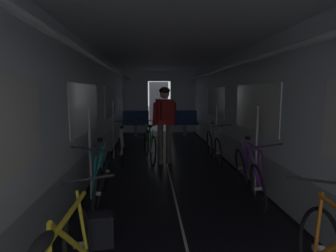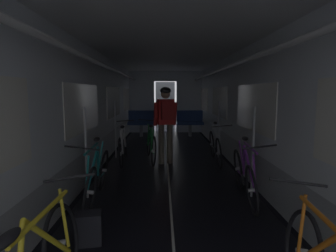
{
  "view_description": "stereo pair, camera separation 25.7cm",
  "coord_description": "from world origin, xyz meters",
  "px_view_note": "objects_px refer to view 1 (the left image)",
  "views": [
    {
      "loc": [
        -0.37,
        -1.97,
        1.61
      ],
      "look_at": [
        0.0,
        3.69,
        0.92
      ],
      "focal_mm": 29.3,
      "sensor_mm": 36.0,
      "label": 1
    },
    {
      "loc": [
        -0.11,
        -1.98,
        1.61
      ],
      "look_at": [
        0.0,
        3.69,
        0.92
      ],
      "focal_mm": 29.3,
      "sensor_mm": 36.0,
      "label": 2
    }
  ],
  "objects_px": {
    "bicycle_teal": "(102,177)",
    "person_cyclist_aisle": "(165,117)",
    "bicycle_purple": "(249,174)",
    "bicycle_white": "(121,147)",
    "bicycle_silver": "(214,146)",
    "bicycle_green_in_aisle": "(150,145)",
    "bench_seat_far_left": "(136,121)",
    "backpack_on_floor": "(101,230)",
    "bench_seat_far_right": "(184,121)"
  },
  "relations": [
    {
      "from": "person_cyclist_aisle",
      "to": "backpack_on_floor",
      "type": "relative_size",
      "value": 5.09
    },
    {
      "from": "bicycle_purple",
      "to": "bicycle_green_in_aisle",
      "type": "xyz_separation_m",
      "value": [
        -1.51,
        2.39,
        0.0
      ]
    },
    {
      "from": "bench_seat_far_right",
      "to": "bicycle_green_in_aisle",
      "type": "distance_m",
      "value": 3.92
    },
    {
      "from": "bench_seat_far_right",
      "to": "bicycle_green_in_aisle",
      "type": "xyz_separation_m",
      "value": [
        -1.29,
        -3.7,
        -0.18
      ]
    },
    {
      "from": "bicycle_purple",
      "to": "backpack_on_floor",
      "type": "distance_m",
      "value": 2.35
    },
    {
      "from": "bicycle_green_in_aisle",
      "to": "backpack_on_floor",
      "type": "relative_size",
      "value": 4.95
    },
    {
      "from": "bench_seat_far_right",
      "to": "backpack_on_floor",
      "type": "distance_m",
      "value": 7.49
    },
    {
      "from": "bench_seat_far_left",
      "to": "bicycle_purple",
      "type": "bearing_deg",
      "value": -71.61
    },
    {
      "from": "person_cyclist_aisle",
      "to": "backpack_on_floor",
      "type": "xyz_separation_m",
      "value": [
        -0.86,
        -3.31,
        -0.9
      ]
    },
    {
      "from": "bicycle_teal",
      "to": "bicycle_silver",
      "type": "xyz_separation_m",
      "value": [
        2.18,
        2.22,
        0.0
      ]
    },
    {
      "from": "backpack_on_floor",
      "to": "bicycle_teal",
      "type": "bearing_deg",
      "value": 98.89
    },
    {
      "from": "bench_seat_far_left",
      "to": "bench_seat_far_right",
      "type": "relative_size",
      "value": 1.0
    },
    {
      "from": "bicycle_silver",
      "to": "bicycle_white",
      "type": "distance_m",
      "value": 2.13
    },
    {
      "from": "bench_seat_far_left",
      "to": "bicycle_teal",
      "type": "xyz_separation_m",
      "value": [
        -0.18,
        -6.12,
        -0.19
      ]
    },
    {
      "from": "bench_seat_far_left",
      "to": "bicycle_white",
      "type": "relative_size",
      "value": 0.58
    },
    {
      "from": "bench_seat_far_left",
      "to": "bicycle_purple",
      "type": "distance_m",
      "value": 6.41
    },
    {
      "from": "bicycle_teal",
      "to": "backpack_on_floor",
      "type": "relative_size",
      "value": 4.98
    },
    {
      "from": "bench_seat_far_left",
      "to": "bicycle_white",
      "type": "height_order",
      "value": "bench_seat_far_left"
    },
    {
      "from": "bench_seat_far_left",
      "to": "backpack_on_floor",
      "type": "distance_m",
      "value": 7.27
    },
    {
      "from": "person_cyclist_aisle",
      "to": "backpack_on_floor",
      "type": "distance_m",
      "value": 3.53
    },
    {
      "from": "bench_seat_far_left",
      "to": "backpack_on_floor",
      "type": "height_order",
      "value": "bench_seat_far_left"
    },
    {
      "from": "bench_seat_far_left",
      "to": "bicycle_purple",
      "type": "height_order",
      "value": "same"
    },
    {
      "from": "bicycle_teal",
      "to": "bicycle_silver",
      "type": "bearing_deg",
      "value": 45.58
    },
    {
      "from": "person_cyclist_aisle",
      "to": "bench_seat_far_left",
      "type": "bearing_deg",
      "value": 102.29
    },
    {
      "from": "bench_seat_far_left",
      "to": "bicycle_teal",
      "type": "height_order",
      "value": "bicycle_teal"
    },
    {
      "from": "bicycle_silver",
      "to": "person_cyclist_aisle",
      "type": "height_order",
      "value": "person_cyclist_aisle"
    },
    {
      "from": "person_cyclist_aisle",
      "to": "bicycle_green_in_aisle",
      "type": "xyz_separation_m",
      "value": [
        -0.35,
        0.26,
        -0.69
      ]
    },
    {
      "from": "bench_seat_far_right",
      "to": "bicycle_green_in_aisle",
      "type": "bearing_deg",
      "value": -109.2
    },
    {
      "from": "bench_seat_far_right",
      "to": "bicycle_teal",
      "type": "relative_size",
      "value": 0.58
    },
    {
      "from": "bicycle_white",
      "to": "backpack_on_floor",
      "type": "relative_size",
      "value": 4.98
    },
    {
      "from": "bicycle_purple",
      "to": "bicycle_white",
      "type": "height_order",
      "value": "bicycle_purple"
    },
    {
      "from": "backpack_on_floor",
      "to": "bicycle_green_in_aisle",
      "type": "bearing_deg",
      "value": 81.86
    },
    {
      "from": "bicycle_silver",
      "to": "bicycle_green_in_aisle",
      "type": "height_order",
      "value": "bicycle_silver"
    },
    {
      "from": "bicycle_teal",
      "to": "bicycle_green_in_aisle",
      "type": "xyz_separation_m",
      "value": [
        0.69,
        2.42,
        0.0
      ]
    },
    {
      "from": "bicycle_purple",
      "to": "bicycle_silver",
      "type": "distance_m",
      "value": 2.19
    },
    {
      "from": "bicycle_purple",
      "to": "bicycle_white",
      "type": "distance_m",
      "value": 3.1
    },
    {
      "from": "bench_seat_far_left",
      "to": "bicycle_green_in_aisle",
      "type": "relative_size",
      "value": 0.58
    },
    {
      "from": "person_cyclist_aisle",
      "to": "backpack_on_floor",
      "type": "bearing_deg",
      "value": -104.57
    },
    {
      "from": "bicycle_teal",
      "to": "person_cyclist_aisle",
      "type": "relative_size",
      "value": 0.98
    },
    {
      "from": "backpack_on_floor",
      "to": "bench_seat_far_left",
      "type": "bearing_deg",
      "value": 90.02
    },
    {
      "from": "person_cyclist_aisle",
      "to": "bicycle_purple",
      "type": "bearing_deg",
      "value": -61.37
    },
    {
      "from": "bench_seat_far_right",
      "to": "bicycle_teal",
      "type": "bearing_deg",
      "value": -107.91
    },
    {
      "from": "bicycle_teal",
      "to": "bicycle_white",
      "type": "bearing_deg",
      "value": 88.73
    },
    {
      "from": "bicycle_green_in_aisle",
      "to": "bicycle_silver",
      "type": "bearing_deg",
      "value": -7.68
    },
    {
      "from": "bench_seat_far_right",
      "to": "bicycle_silver",
      "type": "bearing_deg",
      "value": -87.07
    },
    {
      "from": "bicycle_green_in_aisle",
      "to": "bench_seat_far_left",
      "type": "bearing_deg",
      "value": 97.9
    },
    {
      "from": "bench_seat_far_left",
      "to": "bicycle_green_in_aisle",
      "type": "height_order",
      "value": "bench_seat_far_left"
    },
    {
      "from": "person_cyclist_aisle",
      "to": "backpack_on_floor",
      "type": "height_order",
      "value": "person_cyclist_aisle"
    },
    {
      "from": "bicycle_purple",
      "to": "bicycle_teal",
      "type": "xyz_separation_m",
      "value": [
        -2.2,
        -0.03,
        -0.0
      ]
    },
    {
      "from": "bicycle_teal",
      "to": "bicycle_green_in_aisle",
      "type": "height_order",
      "value": "bicycle_teal"
    }
  ]
}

